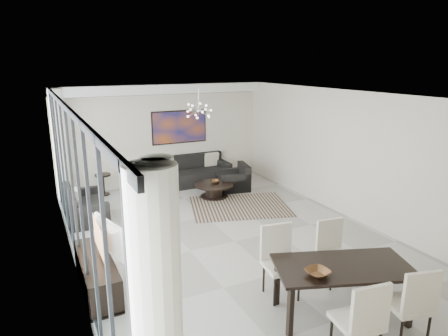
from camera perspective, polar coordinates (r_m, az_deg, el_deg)
room_shell at (r=7.88m, az=4.58°, el=-0.18°), size 6.00×9.00×2.90m
window_wall at (r=6.87m, az=-20.04°, el=-3.21°), size 0.37×8.95×2.90m
soffit at (r=11.39m, az=-8.65°, el=11.09°), size 5.98×0.40×0.26m
painting at (r=11.83m, az=-6.37°, el=5.84°), size 1.68×0.04×0.98m
chandelier at (r=9.85m, az=-3.63°, el=8.20°), size 0.66×0.66×0.71m
rug at (r=10.03m, az=2.21°, el=-5.46°), size 2.79×2.42×0.01m
coffee_table at (r=10.65m, az=-1.46°, el=-3.10°), size 1.03×1.03×0.36m
bowl_coffee at (r=10.67m, az=-1.28°, el=-1.97°), size 0.25×0.25×0.07m
sofa_main at (r=11.82m, az=-4.82°, el=-0.95°), size 2.27×0.93×0.82m
loveseat at (r=9.73m, az=-19.37°, el=-5.46°), size 0.83×1.48×0.74m
armchair at (r=11.29m, az=1.51°, el=-1.83°), size 0.96×1.00×0.71m
side_table at (r=11.24m, az=-16.89°, el=-1.78°), size 0.42×0.42×0.58m
tv_console at (r=6.80m, az=-17.70°, el=-14.21°), size 0.48×1.71×0.53m
television at (r=6.62m, az=-16.75°, el=-9.67°), size 0.38×0.98×0.56m
dining_table at (r=5.94m, az=16.60°, el=-13.93°), size 2.07×1.51×0.78m
dining_chair_sw at (r=5.19m, az=19.24°, el=-19.47°), size 0.57×0.57×1.10m
dining_chair_se at (r=5.73m, az=25.49°, el=-16.75°), size 0.60×0.60×1.08m
dining_chair_nw at (r=6.29m, az=7.83°, el=-12.23°), size 0.57×0.57×1.11m
dining_chair_ne at (r=6.84m, az=15.23°, el=-10.76°), size 0.52×0.52×1.03m
bowl_dining at (r=5.56m, az=13.24°, el=-14.36°), size 0.34×0.34×0.08m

